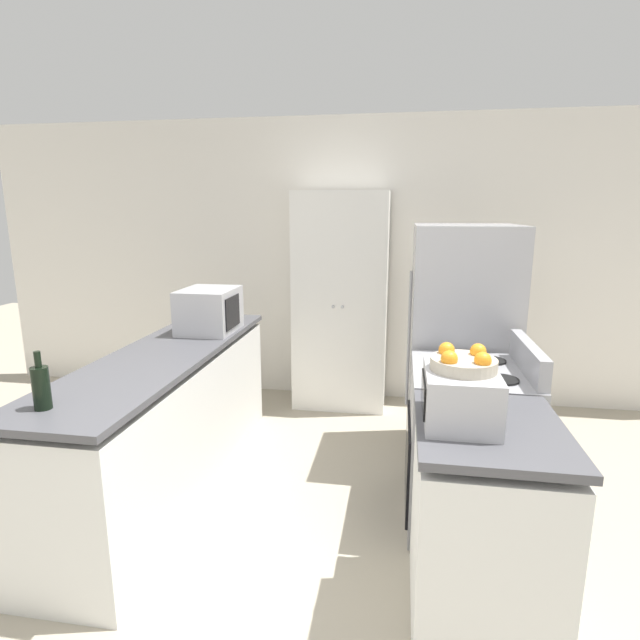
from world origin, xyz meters
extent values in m
cube|color=silver|center=(0.00, 3.15, 1.30)|extent=(7.00, 0.06, 2.60)
cube|color=silver|center=(-0.91, 1.26, 0.42)|extent=(0.58, 2.28, 0.84)
cube|color=#4C4C51|center=(-0.91, 1.26, 0.90)|extent=(0.60, 2.33, 0.04)
cube|color=silver|center=(0.91, 0.47, 0.42)|extent=(0.58, 0.72, 0.84)
cube|color=#4C4C51|center=(0.91, 0.47, 0.90)|extent=(0.60, 0.73, 0.04)
cube|color=white|center=(0.00, 2.87, 0.97)|extent=(0.82, 0.46, 1.94)
sphere|color=#B2B2B7|center=(-0.04, 2.62, 0.97)|extent=(0.03, 0.03, 0.03)
sphere|color=#B2B2B7|center=(0.04, 2.62, 0.97)|extent=(0.03, 0.03, 0.03)
cube|color=#9E9EA3|center=(0.93, 1.21, 0.46)|extent=(0.64, 0.71, 0.91)
cube|color=black|center=(0.60, 1.21, 0.34)|extent=(0.02, 0.62, 0.50)
cube|color=#9E9EA3|center=(1.22, 1.21, 0.99)|extent=(0.06, 0.67, 0.16)
cylinder|color=black|center=(0.80, 1.04, 0.92)|extent=(0.17, 0.17, 0.01)
cylinder|color=black|center=(0.80, 1.38, 0.92)|extent=(0.17, 0.17, 0.01)
cylinder|color=black|center=(1.06, 1.04, 0.92)|extent=(0.17, 0.17, 0.01)
cylinder|color=black|center=(1.06, 1.38, 0.92)|extent=(0.17, 0.17, 0.01)
cube|color=#A3A3A8|center=(0.96, 1.98, 0.84)|extent=(0.68, 0.77, 1.68)
cylinder|color=gray|center=(0.59, 1.77, 0.92)|extent=(0.02, 0.02, 0.92)
cube|color=#B2B2B7|center=(-0.83, 1.82, 1.07)|extent=(0.37, 0.45, 0.31)
cube|color=black|center=(-0.64, 1.79, 1.07)|extent=(0.01, 0.28, 0.22)
cylinder|color=black|center=(-1.01, 0.32, 1.01)|extent=(0.07, 0.07, 0.19)
cylinder|color=black|center=(-1.01, 0.32, 1.14)|extent=(0.03, 0.03, 0.07)
cube|color=#B2B2B7|center=(0.79, 0.48, 1.03)|extent=(0.29, 0.40, 0.22)
cube|color=black|center=(0.64, 0.48, 1.03)|extent=(0.01, 0.28, 0.13)
cylinder|color=#B2A893|center=(0.79, 0.48, 1.16)|extent=(0.27, 0.27, 0.05)
sphere|color=orange|center=(0.86, 0.55, 1.20)|extent=(0.07, 0.07, 0.07)
sphere|color=orange|center=(0.73, 0.55, 1.20)|extent=(0.07, 0.07, 0.07)
sphere|color=orange|center=(0.73, 0.42, 1.20)|extent=(0.07, 0.07, 0.07)
sphere|color=orange|center=(0.86, 0.42, 1.20)|extent=(0.07, 0.07, 0.07)
camera|label=1|loc=(0.53, -1.52, 1.77)|focal=28.00mm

